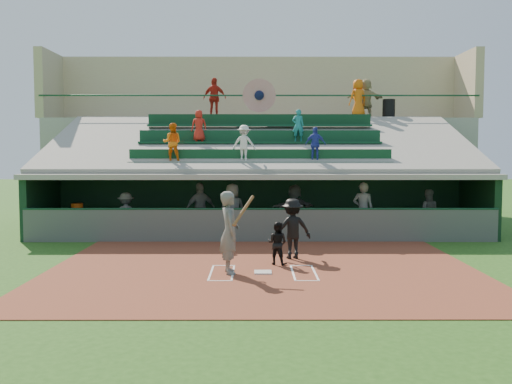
{
  "coord_description": "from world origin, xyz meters",
  "views": [
    {
      "loc": [
        -0.21,
        -14.06,
        3.03
      ],
      "look_at": [
        -0.17,
        3.5,
        1.8
      ],
      "focal_mm": 40.0,
      "sensor_mm": 36.0,
      "label": 1
    }
  ],
  "objects_px": {
    "white_table": "(75,225)",
    "trash_bin": "(389,109)",
    "home_plate": "(263,272)",
    "batter_at_plate": "(230,232)",
    "water_cooler": "(77,209)",
    "catcher": "(277,243)"
  },
  "relations": [
    {
      "from": "catcher",
      "to": "trash_bin",
      "type": "relative_size",
      "value": 1.35
    },
    {
      "from": "batter_at_plate",
      "to": "white_table",
      "type": "height_order",
      "value": "batter_at_plate"
    },
    {
      "from": "white_table",
      "to": "home_plate",
      "type": "bearing_deg",
      "value": -63.85
    },
    {
      "from": "home_plate",
      "to": "water_cooler",
      "type": "xyz_separation_m",
      "value": [
        -6.62,
        6.4,
        0.94
      ]
    },
    {
      "from": "home_plate",
      "to": "white_table",
      "type": "xyz_separation_m",
      "value": [
        -6.7,
        6.34,
        0.37
      ]
    },
    {
      "from": "white_table",
      "to": "water_cooler",
      "type": "distance_m",
      "value": 0.58
    },
    {
      "from": "water_cooler",
      "to": "white_table",
      "type": "bearing_deg",
      "value": -142.24
    },
    {
      "from": "catcher",
      "to": "trash_bin",
      "type": "bearing_deg",
      "value": -92.83
    },
    {
      "from": "trash_bin",
      "to": "catcher",
      "type": "bearing_deg",
      "value": -116.31
    },
    {
      "from": "catcher",
      "to": "white_table",
      "type": "distance_m",
      "value": 8.85
    },
    {
      "from": "water_cooler",
      "to": "trash_bin",
      "type": "height_order",
      "value": "trash_bin"
    },
    {
      "from": "white_table",
      "to": "trash_bin",
      "type": "relative_size",
      "value": 0.97
    },
    {
      "from": "batter_at_plate",
      "to": "catcher",
      "type": "height_order",
      "value": "batter_at_plate"
    },
    {
      "from": "water_cooler",
      "to": "trash_bin",
      "type": "relative_size",
      "value": 0.49
    },
    {
      "from": "white_table",
      "to": "trash_bin",
      "type": "distance_m",
      "value": 14.74
    },
    {
      "from": "home_plate",
      "to": "trash_bin",
      "type": "height_order",
      "value": "trash_bin"
    },
    {
      "from": "home_plate",
      "to": "catcher",
      "type": "height_order",
      "value": "catcher"
    },
    {
      "from": "home_plate",
      "to": "batter_at_plate",
      "type": "bearing_deg",
      "value": -177.42
    },
    {
      "from": "catcher",
      "to": "water_cooler",
      "type": "height_order",
      "value": "water_cooler"
    },
    {
      "from": "catcher",
      "to": "white_table",
      "type": "relative_size",
      "value": 1.39
    },
    {
      "from": "white_table",
      "to": "trash_bin",
      "type": "xyz_separation_m",
      "value": [
        12.66,
        5.97,
        4.62
      ]
    },
    {
      "from": "water_cooler",
      "to": "trash_bin",
      "type": "xyz_separation_m",
      "value": [
        12.58,
        5.91,
        4.05
      ]
    }
  ]
}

